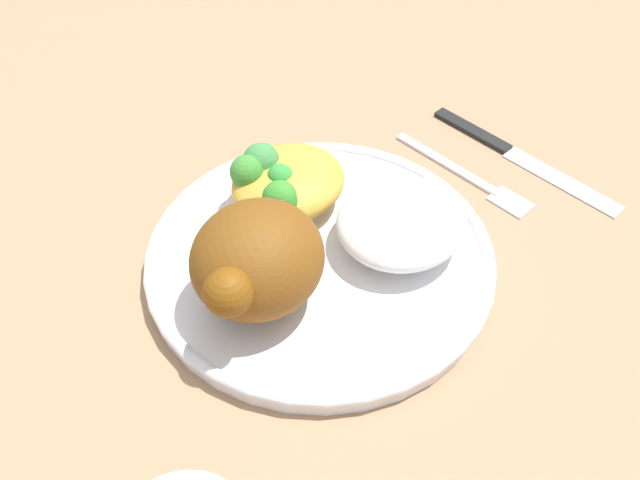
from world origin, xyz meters
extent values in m
plane|color=#A47A58|center=(0.00, 0.00, 0.00)|extent=(2.00, 2.00, 0.00)
cylinder|color=white|center=(0.00, 0.00, 0.01)|extent=(0.26, 0.26, 0.01)
torus|color=white|center=(0.00, 0.00, 0.01)|extent=(0.26, 0.26, 0.01)
ellipsoid|color=brown|center=(0.06, 0.00, 0.06)|extent=(0.09, 0.09, 0.07)
sphere|color=brown|center=(0.10, 0.02, 0.07)|extent=(0.03, 0.03, 0.03)
ellipsoid|color=white|center=(-0.05, 0.04, 0.04)|extent=(0.10, 0.09, 0.04)
ellipsoid|color=gold|center=(-0.02, -0.06, 0.04)|extent=(0.09, 0.08, 0.03)
sphere|color=green|center=(-0.01, -0.05, 0.05)|extent=(0.02, 0.02, 0.02)
sphere|color=#418C45|center=(-0.02, -0.08, 0.05)|extent=(0.03, 0.03, 0.03)
sphere|color=#3B8D2E|center=(0.00, -0.04, 0.04)|extent=(0.03, 0.03, 0.03)
sphere|color=#32832E|center=(-0.01, -0.07, 0.04)|extent=(0.02, 0.02, 0.02)
sphere|color=#307425|center=(0.00, -0.04, 0.04)|extent=(0.02, 0.02, 0.02)
sphere|color=#3F8D32|center=(0.00, -0.08, 0.05)|extent=(0.03, 0.03, 0.03)
cube|color=silver|center=(-0.16, 0.00, 0.00)|extent=(0.01, 0.11, 0.01)
cube|color=silver|center=(-0.16, 0.07, 0.00)|extent=(0.02, 0.04, 0.00)
cube|color=black|center=(-0.22, -0.01, 0.00)|extent=(0.02, 0.08, 0.01)
cube|color=#B2B2B7|center=(-0.21, 0.08, 0.00)|extent=(0.02, 0.11, 0.00)
camera|label=1|loc=(0.26, 0.25, 0.40)|focal=39.95mm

